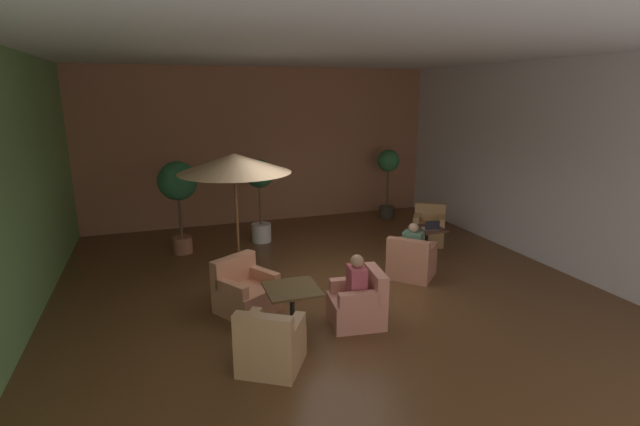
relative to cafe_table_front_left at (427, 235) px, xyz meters
name	(u,v)px	position (x,y,z in m)	size (l,w,h in m)	color
ground_plane	(329,292)	(-2.51, -0.90, -0.52)	(9.43, 10.20, 0.02)	brown
wall_back_brick	(263,146)	(-2.51, 4.16, 1.52)	(9.43, 0.08, 4.06)	#A16749
wall_left_accent	(5,199)	(-7.19, -0.90, 1.52)	(0.08, 10.20, 4.06)	#669751
wall_right_plain	(550,165)	(2.17, -0.90, 1.52)	(0.08, 10.20, 4.06)	silver
ceiling_slab	(331,48)	(-2.51, -0.90, 3.58)	(9.43, 10.20, 0.06)	silver
cafe_table_front_left	(427,235)	(0.00, 0.00, 0.00)	(0.66, 0.66, 0.67)	black
armchair_front_left_north	(429,229)	(0.65, 0.94, -0.18)	(1.00, 1.00, 0.89)	tan
armchair_front_left_east	(411,262)	(-0.82, -0.80, -0.20)	(1.10, 1.10, 0.82)	#BF785B
cafe_table_front_right	(292,298)	(-3.51, -2.03, 0.00)	(0.78, 0.78, 0.67)	black
armchair_front_right_north	(359,304)	(-2.51, -2.16, -0.20)	(0.86, 0.80, 0.85)	tan
armchair_front_right_east	(245,292)	(-4.05, -1.15, -0.20)	(1.11, 1.11, 0.86)	tan
armchair_front_right_south	(271,346)	(-4.05, -2.89, -0.20)	(1.02, 1.03, 0.85)	tan
patio_umbrella_tall_red	(234,164)	(-3.86, 0.58, 1.62)	(2.12, 2.12, 2.33)	#2D2D2D
potted_tree_left_corner	(388,171)	(0.78, 3.32, 0.80)	(0.60, 0.60, 1.91)	#3C362D
potted_tree_mid_left	(260,189)	(-3.03, 2.32, 0.76)	(0.65, 0.65, 1.95)	silver
potted_tree_mid_right	(178,188)	(-4.83, 2.10, 0.94)	(0.83, 0.83, 2.02)	#A05E47
patron_blue_shirt	(413,241)	(-0.79, -0.77, 0.20)	(0.43, 0.43, 0.61)	#466C53
patron_by_window	(357,279)	(-2.55, -2.15, 0.21)	(0.29, 0.36, 0.69)	#A8444E
iced_drink_cup	(431,225)	(0.11, 0.02, 0.22)	(0.08, 0.08, 0.11)	white
open_laptop	(431,227)	(0.03, -0.11, 0.21)	(0.34, 0.28, 0.20)	#9EA0A5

